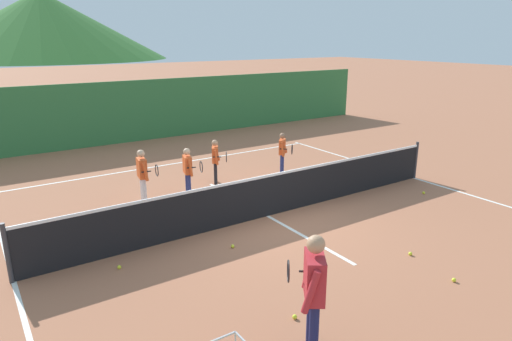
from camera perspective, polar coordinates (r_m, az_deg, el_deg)
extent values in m
plane|color=#A86647|center=(10.10, 1.46, -5.82)|extent=(120.00, 120.00, 0.00)
cube|color=white|center=(14.42, -10.44, 0.87)|extent=(10.20, 0.08, 0.01)
cube|color=white|center=(8.55, -28.52, -12.38)|extent=(0.08, 10.80, 0.01)
cube|color=white|center=(13.53, 19.45, -0.89)|extent=(0.08, 10.80, 0.01)
cube|color=white|center=(10.10, 1.47, -5.80)|extent=(0.08, 5.43, 0.01)
cylinder|color=#333338|center=(8.33, -29.18, -9.24)|extent=(0.08, 0.08, 1.05)
cylinder|color=#333338|center=(13.40, 19.72, 1.26)|extent=(0.08, 0.08, 1.05)
cube|color=black|center=(9.94, 1.48, -3.37)|extent=(10.17, 0.02, 0.92)
cube|color=white|center=(9.78, 1.51, -0.70)|extent=(10.17, 0.03, 0.06)
cylinder|color=#191E4C|center=(5.82, 7.37, -19.97)|extent=(0.12, 0.12, 0.81)
cylinder|color=#191E4C|center=(6.07, 7.06, -18.23)|extent=(0.12, 0.12, 0.81)
cube|color=#B2262D|center=(5.57, 7.47, -13.31)|extent=(0.46, 0.52, 0.57)
sphere|color=tan|center=(5.37, 7.65, -9.31)|extent=(0.22, 0.22, 0.22)
cylinder|color=#B2262D|center=(5.34, 7.02, -15.13)|extent=(0.23, 0.20, 0.56)
cylinder|color=#B2262D|center=(5.83, 6.75, -12.29)|extent=(0.19, 0.17, 0.56)
torus|color=#262628|center=(5.83, 4.14, -12.70)|extent=(0.18, 0.25, 0.29)
cylinder|color=black|center=(5.85, 6.60, -12.67)|extent=(0.20, 0.15, 0.03)
cylinder|color=silver|center=(11.17, -14.29, -2.30)|extent=(0.10, 0.10, 0.66)
cylinder|color=silver|center=(10.94, -14.03, -2.69)|extent=(0.10, 0.10, 0.66)
cube|color=#E55926|center=(10.89, -14.37, 0.31)|extent=(0.24, 0.42, 0.46)
sphere|color=#DBAD84|center=(10.80, -14.50, 2.10)|extent=(0.18, 0.18, 0.18)
cylinder|color=#E55926|center=(11.12, -14.31, 0.50)|extent=(0.19, 0.10, 0.45)
cylinder|color=#E55926|center=(10.69, -13.94, -0.15)|extent=(0.15, 0.09, 0.46)
torus|color=#262628|center=(10.74, -12.55, 0.01)|extent=(0.06, 0.29, 0.29)
cylinder|color=black|center=(10.69, -13.83, -0.15)|extent=(0.22, 0.06, 0.03)
cylinder|color=navy|center=(11.41, -8.76, -1.66)|extent=(0.09, 0.09, 0.62)
cylinder|color=navy|center=(11.19, -8.52, -2.02)|extent=(0.09, 0.09, 0.62)
cube|color=#E55926|center=(11.15, -8.76, 0.74)|extent=(0.26, 0.40, 0.44)
sphere|color=#DBAD84|center=(11.06, -8.83, 2.39)|extent=(0.17, 0.17, 0.17)
cylinder|color=#E55926|center=(11.37, -8.70, 0.92)|extent=(0.18, 0.11, 0.43)
cylinder|color=#E55926|center=(10.96, -8.37, 0.32)|extent=(0.14, 0.10, 0.43)
torus|color=#262628|center=(11.01, -7.01, 0.49)|extent=(0.09, 0.29, 0.29)
cylinder|color=black|center=(10.96, -8.26, 0.37)|extent=(0.22, 0.08, 0.03)
cylinder|color=black|center=(12.39, -5.18, -0.11)|extent=(0.09, 0.09, 0.60)
cylinder|color=black|center=(12.17, -5.18, -0.42)|extent=(0.09, 0.09, 0.60)
cube|color=#E55926|center=(12.14, -5.24, 2.05)|extent=(0.32, 0.39, 0.42)
sphere|color=tan|center=(12.06, -5.28, 3.52)|extent=(0.17, 0.17, 0.17)
cylinder|color=#E55926|center=(12.34, -5.00, 2.18)|extent=(0.17, 0.14, 0.41)
cylinder|color=#E55926|center=(11.95, -5.10, 1.67)|extent=(0.14, 0.12, 0.42)
torus|color=#262628|center=(11.94, -3.81, 1.76)|extent=(0.16, 0.27, 0.29)
cylinder|color=black|center=(11.94, -4.98, 1.73)|extent=(0.21, 0.13, 0.03)
cylinder|color=navy|center=(13.20, 3.39, 0.99)|extent=(0.09, 0.09, 0.60)
cylinder|color=navy|center=(12.97, 3.28, 0.72)|extent=(0.09, 0.09, 0.60)
cube|color=#E55926|center=(12.95, 3.37, 3.04)|extent=(0.37, 0.38, 0.42)
sphere|color=#996B4C|center=(12.88, 3.40, 4.43)|extent=(0.17, 0.17, 0.17)
cylinder|color=#E55926|center=(13.16, 3.68, 3.14)|extent=(0.16, 0.16, 0.41)
cylinder|color=#E55926|center=(12.76, 3.41, 2.69)|extent=(0.14, 0.13, 0.42)
torus|color=#262628|center=(12.73, 4.62, 2.70)|extent=(0.21, 0.23, 0.29)
cylinder|color=black|center=(12.75, 3.52, 2.74)|extent=(0.18, 0.17, 0.03)
sphere|color=yellow|center=(12.23, 20.61, -2.68)|extent=(0.07, 0.07, 0.07)
sphere|color=yellow|center=(8.65, -3.00, -9.63)|extent=(0.07, 0.07, 0.07)
sphere|color=yellow|center=(8.28, -17.05, -11.71)|extent=(0.07, 0.07, 0.07)
sphere|color=yellow|center=(8.23, 23.95, -12.65)|extent=(0.07, 0.07, 0.07)
sphere|color=yellow|center=(8.84, 19.10, -10.00)|extent=(0.07, 0.07, 0.07)
sphere|color=yellow|center=(6.73, 4.96, -18.11)|extent=(0.07, 0.07, 0.07)
cube|color=#33753D|center=(17.66, -15.62, 7.26)|extent=(22.44, 0.08, 2.31)
cone|color=#2D6628|center=(91.36, -25.58, 16.37)|extent=(42.54, 42.54, 11.62)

